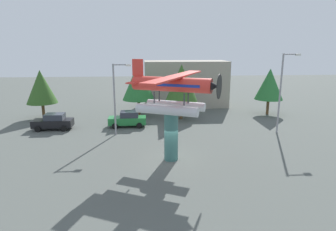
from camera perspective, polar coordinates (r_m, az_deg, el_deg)
ground_plane at (r=23.49m, az=0.61°, el=-8.66°), size 140.00×140.00×0.00m
display_pedestal at (r=22.83m, az=0.62°, el=-4.11°), size 1.10×1.10×3.91m
floatplane_monument at (r=21.98m, az=0.97°, el=4.91°), size 7.14×9.85×4.00m
car_near_black at (r=33.98m, az=-21.68°, el=-1.13°), size 4.20×2.02×1.76m
car_mid_green at (r=33.04m, az=-7.92°, el=-0.69°), size 4.20×2.02×1.76m
streetlight_primary at (r=29.49m, az=-10.15°, el=4.21°), size 1.84×0.28×7.23m
streetlight_secondary at (r=31.89m, az=21.63°, el=5.09°), size 1.84×0.28×8.22m
storefront_building at (r=44.47m, az=3.46°, el=6.30°), size 12.37×5.44×6.83m
tree_west at (r=39.35m, az=-23.77°, el=5.20°), size 3.73×3.73×6.11m
tree_east at (r=37.32m, az=-5.87°, el=6.62°), size 4.15×4.15×6.83m
tree_center_back at (r=35.80m, az=2.68°, el=6.45°), size 4.03×4.03×6.79m
tree_far_east at (r=40.58m, az=19.38°, el=5.85°), size 3.67×3.67×6.12m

